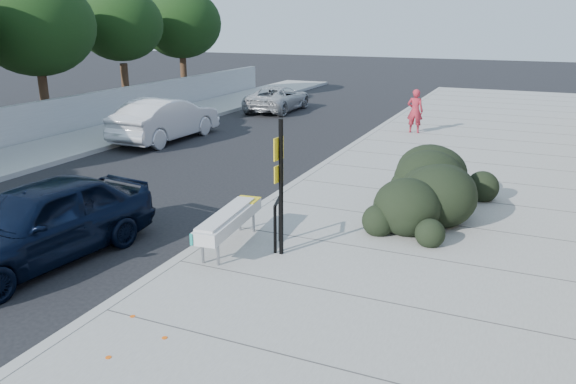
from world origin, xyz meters
name	(u,v)px	position (x,y,z in m)	size (l,w,h in m)	color
ground	(176,268)	(0.00, 0.00, 0.00)	(120.00, 120.00, 0.00)	black
sidewalk_near	(510,221)	(5.60, 5.00, 0.07)	(11.20, 50.00, 0.15)	gray
sidewalk_far	(23,157)	(-9.50, 5.00, 0.07)	(3.00, 50.00, 0.15)	gray
curb_near	(285,191)	(0.00, 5.00, 0.08)	(0.22, 50.00, 0.17)	#9E9E99
curb_far	(57,162)	(-8.00, 5.00, 0.08)	(0.22, 50.00, 0.17)	#9E9E99
tree_far_d	(35,26)	(-12.50, 9.00, 4.19)	(4.60, 4.60, 6.16)	#332114
tree_far_e	(120,25)	(-12.50, 14.00, 4.18)	(4.00, 4.00, 5.90)	#332114
tree_far_f	(181,24)	(-12.50, 19.00, 4.19)	(4.40, 4.40, 6.07)	#332114
bench	(229,220)	(0.60, 1.00, 0.70)	(0.70, 2.37, 0.70)	gray
bike_rack	(278,219)	(1.47, 1.36, 0.74)	(0.23, 0.65, 0.97)	black
sign_post	(280,180)	(1.67, 1.07, 1.63)	(0.12, 0.30, 2.61)	black
hedge	(438,183)	(4.00, 4.57, 0.90)	(2.00, 4.00, 1.50)	black
sedan_navy	(40,222)	(-2.50, -0.75, 0.79)	(1.86, 4.62, 1.57)	black
wagon_silver	(166,119)	(-6.97, 9.52, 0.81)	(1.71, 4.90, 1.61)	silver
suv_silver	(278,98)	(-6.06, 17.69, 0.62)	(2.07, 4.49, 1.25)	#AFB2B5
pedestrian	(415,111)	(1.53, 14.06, 1.00)	(0.62, 0.41, 1.71)	maroon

